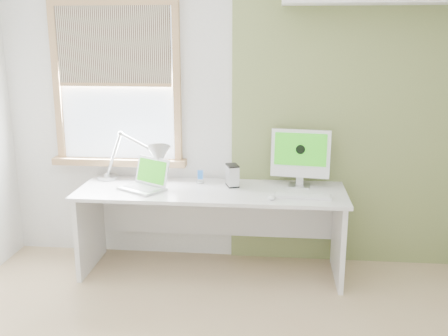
# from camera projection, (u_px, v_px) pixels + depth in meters

# --- Properties ---
(room) EXTENTS (4.04, 3.54, 2.64)m
(room) POSITION_uv_depth(u_px,v_px,m) (204.00, 162.00, 2.73)
(room) COLOR tan
(room) RESTS_ON ground
(accent_wall) EXTENTS (2.00, 0.02, 2.60)m
(accent_wall) POSITION_uv_depth(u_px,v_px,m) (350.00, 116.00, 4.32)
(accent_wall) COLOR olive
(accent_wall) RESTS_ON room
(window) EXTENTS (1.20, 0.14, 1.42)m
(window) POSITION_uv_depth(u_px,v_px,m) (116.00, 85.00, 4.42)
(window) COLOR #9B754D
(window) RESTS_ON room
(desk) EXTENTS (2.20, 0.70, 0.73)m
(desk) POSITION_uv_depth(u_px,v_px,m) (212.00, 210.00, 4.33)
(desk) COLOR silver
(desk) RESTS_ON room
(desk_lamp) EXTENTS (0.74, 0.42, 0.44)m
(desk_lamp) POSITION_uv_depth(u_px,v_px,m) (149.00, 158.00, 4.32)
(desk_lamp) COLOR silver
(desk_lamp) RESTS_ON desk
(laptop) EXTENTS (0.45, 0.42, 0.25)m
(laptop) POSITION_uv_depth(u_px,v_px,m) (146.00, 181.00, 4.24)
(laptop) COLOR silver
(laptop) RESTS_ON desk
(phone_dock) EXTENTS (0.08, 0.08, 0.13)m
(phone_dock) POSITION_uv_depth(u_px,v_px,m) (200.00, 179.00, 4.40)
(phone_dock) COLOR silver
(phone_dock) RESTS_ON desk
(external_drive) EXTENTS (0.13, 0.16, 0.18)m
(external_drive) POSITION_uv_depth(u_px,v_px,m) (232.00, 175.00, 4.30)
(external_drive) COLOR silver
(external_drive) RESTS_ON desk
(imac) EXTENTS (0.49, 0.18, 0.48)m
(imac) POSITION_uv_depth(u_px,v_px,m) (301.00, 155.00, 4.27)
(imac) COLOR silver
(imac) RESTS_ON desk
(keyboard) EXTENTS (0.45, 0.15, 0.02)m
(keyboard) POSITION_uv_depth(u_px,v_px,m) (303.00, 196.00, 4.02)
(keyboard) COLOR white
(keyboard) RESTS_ON desk
(mouse) EXTENTS (0.06, 0.10, 0.03)m
(mouse) POSITION_uv_depth(u_px,v_px,m) (272.00, 197.00, 3.96)
(mouse) COLOR white
(mouse) RESTS_ON desk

